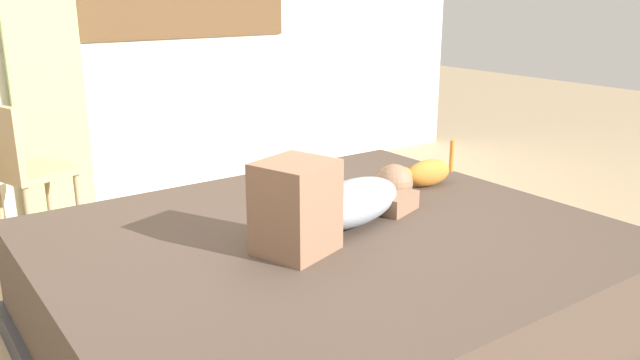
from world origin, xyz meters
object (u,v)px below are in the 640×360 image
(bed, at_px, (329,292))
(cat, at_px, (425,173))
(person_lying, at_px, (340,202))
(chair_by_desk, at_px, (22,166))

(bed, relative_size, cat, 6.13)
(bed, bearing_deg, cat, 16.75)
(cat, bearing_deg, person_lying, -162.52)
(bed, bearing_deg, chair_by_desk, 112.96)
(person_lying, height_order, chair_by_desk, chair_by_desk)
(cat, distance_m, chair_by_desk, 2.19)
(person_lying, bearing_deg, chair_by_desk, 114.60)
(bed, xyz_separation_m, person_lying, (0.06, 0.01, 0.37))
(bed, height_order, chair_by_desk, chair_by_desk)
(person_lying, relative_size, chair_by_desk, 1.08)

